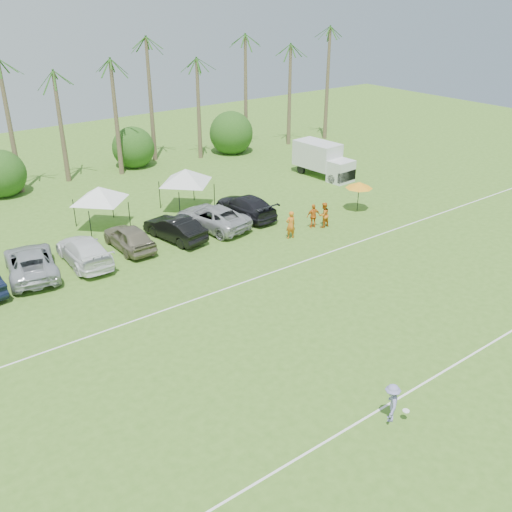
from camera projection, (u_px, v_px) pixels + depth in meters
ground at (443, 423)px, 22.03m from camera, size 120.00×120.00×0.00m
field_lines at (306, 332)px, 27.80m from camera, size 80.00×12.10×0.01m
palm_tree_4 at (13, 97)px, 44.05m from camera, size 2.40×2.40×8.90m
palm_tree_5 at (62, 81)px, 45.84m from camera, size 2.40×2.40×9.90m
palm_tree_6 at (108, 66)px, 47.65m from camera, size 2.40×2.40×10.90m
palm_tree_7 at (150, 52)px, 49.45m from camera, size 2.40×2.40×11.90m
palm_tree_8 at (200, 78)px, 53.28m from camera, size 2.40×2.40×8.90m
palm_tree_9 at (243, 64)px, 55.62m from camera, size 2.40×2.40×9.90m
palm_tree_10 at (283, 51)px, 57.97m from camera, size 2.40×2.40×10.90m
palm_tree_11 at (313, 40)px, 59.78m from camera, size 2.40×2.40×11.90m
bush_tree_2 at (132, 147)px, 52.64m from camera, size 4.00×4.00×4.00m
bush_tree_3 at (222, 132)px, 58.08m from camera, size 4.00×4.00×4.00m
sideline_player_a at (291, 225)px, 37.74m from camera, size 0.77×0.57×1.91m
sideline_player_b at (324, 215)px, 39.53m from camera, size 0.89×0.71×1.80m
sideline_player_c at (313, 216)px, 39.47m from camera, size 1.08×0.69×1.71m
box_truck at (323, 159)px, 49.84m from camera, size 2.53×5.79×2.91m
canopy_tent_left at (98, 187)px, 38.45m from camera, size 4.34×4.34×3.51m
canopy_tent_right at (185, 169)px, 41.62m from camera, size 4.57×4.57×3.70m
market_umbrella at (359, 185)px, 41.93m from camera, size 2.01×2.01×2.24m
frisbee_player at (392, 403)px, 21.86m from camera, size 1.20×1.17×1.65m
parked_car_2 at (31, 262)px, 33.00m from camera, size 3.69×6.14×1.60m
parked_car_3 at (84, 251)px, 34.41m from camera, size 2.45×5.58×1.60m
parked_car_4 at (129, 237)px, 36.27m from camera, size 1.91×4.69×1.60m
parked_car_5 at (175, 228)px, 37.63m from camera, size 2.51×5.06×1.60m
parked_car_6 at (212, 217)px, 39.44m from camera, size 3.67×6.13×1.60m
parked_car_7 at (245, 206)px, 41.37m from camera, size 2.40×5.56×1.60m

